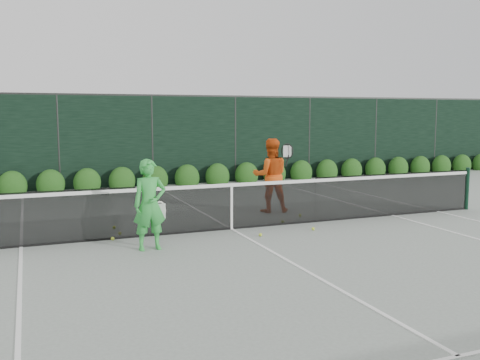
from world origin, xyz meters
name	(u,v)px	position (x,y,z in m)	size (l,w,h in m)	color
ground	(232,229)	(0.00, 0.00, 0.00)	(80.00, 80.00, 0.00)	gray
tennis_net	(230,205)	(-0.02, 0.00, 0.53)	(12.90, 0.10, 1.07)	#103220
player_woman	(150,205)	(-1.95, -1.01, 0.81)	(0.64, 0.41, 1.63)	green
player_man	(271,175)	(1.61, 1.53, 0.91)	(1.04, 0.91, 1.82)	#D74D12
court_lines	(232,229)	(0.00, 0.00, 0.01)	(11.03, 23.83, 0.01)	white
windscreen_fence	(292,171)	(0.00, -2.71, 1.51)	(32.00, 21.07, 3.06)	black
hedge_row	(155,180)	(0.00, 7.15, 0.23)	(31.66, 0.65, 0.94)	#143D10
tennis_balls	(218,228)	(-0.27, 0.08, 0.03)	(4.55, 1.86, 0.07)	#C7DE31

